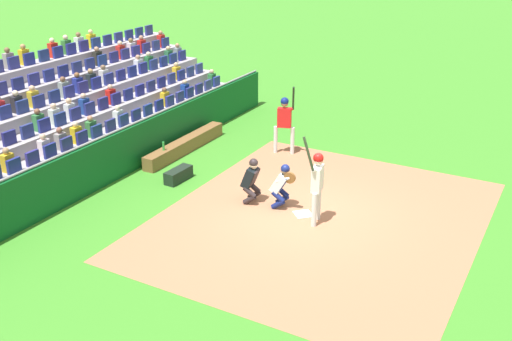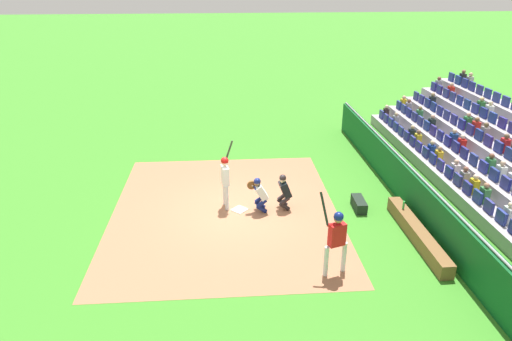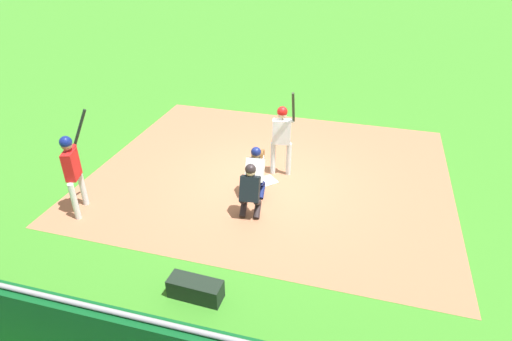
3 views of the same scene
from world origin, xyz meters
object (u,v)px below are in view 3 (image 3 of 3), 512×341
(home_plate_marker, at_px, (267,181))
(on_deck_batter, at_px, (72,166))
(water_bottle_on_bench, at_px, (108,314))
(catcher_crouching, at_px, (256,169))
(batter_at_plate, at_px, (282,133))
(home_plate_umpire, at_px, (250,189))
(dugout_bench, at_px, (47,315))
(equipment_duffel_bag, at_px, (196,289))

(home_plate_marker, relative_size, on_deck_batter, 0.19)
(water_bottle_on_bench, xyz_separation_m, on_deck_batter, (-2.59, 2.92, 0.61))
(catcher_crouching, bearing_deg, batter_at_plate, 71.86)
(home_plate_marker, relative_size, home_plate_umpire, 0.34)
(home_plate_umpire, relative_size, dugout_bench, 0.32)
(dugout_bench, relative_size, water_bottle_on_bench, 14.73)
(home_plate_marker, distance_m, batter_at_plate, 1.28)
(on_deck_batter, bearing_deg, water_bottle_on_bench, -48.45)
(home_plate_marker, height_order, catcher_crouching, catcher_crouching)
(dugout_bench, height_order, water_bottle_on_bench, water_bottle_on_bench)
(catcher_crouching, distance_m, on_deck_batter, 4.04)
(home_plate_umpire, distance_m, water_bottle_on_bench, 3.94)
(home_plate_marker, height_order, batter_at_plate, batter_at_plate)
(home_plate_marker, height_order, water_bottle_on_bench, water_bottle_on_bench)
(batter_at_plate, distance_m, home_plate_umpire, 2.06)
(home_plate_marker, relative_size, batter_at_plate, 0.19)
(batter_at_plate, xyz_separation_m, home_plate_umpire, (-0.27, -1.98, -0.48))
(water_bottle_on_bench, height_order, equipment_duffel_bag, water_bottle_on_bench)
(home_plate_umpire, relative_size, on_deck_batter, 0.55)
(catcher_crouching, xyz_separation_m, home_plate_umpire, (0.11, -0.85, 0.00))
(home_plate_umpire, distance_m, on_deck_batter, 3.87)
(home_plate_marker, xyz_separation_m, catcher_crouching, (-0.11, -0.68, 0.69))
(batter_at_plate, xyz_separation_m, equipment_duffel_bag, (-0.52, -4.57, -1.00))
(equipment_duffel_bag, bearing_deg, batter_at_plate, 86.10)
(home_plate_marker, xyz_separation_m, water_bottle_on_bench, (-1.16, -5.30, 0.56))
(water_bottle_on_bench, distance_m, equipment_duffel_bag, 1.54)
(batter_at_plate, relative_size, home_plate_umpire, 1.81)
(home_plate_umpire, height_order, water_bottle_on_bench, home_plate_umpire)
(water_bottle_on_bench, bearing_deg, home_plate_marker, 77.63)
(batter_at_plate, height_order, on_deck_batter, same)
(catcher_crouching, bearing_deg, equipment_duffel_bag, -92.46)
(home_plate_umpire, height_order, equipment_duffel_bag, home_plate_umpire)
(home_plate_marker, bearing_deg, water_bottle_on_bench, -102.37)
(batter_at_plate, relative_size, water_bottle_on_bench, 8.61)
(batter_at_plate, height_order, home_plate_umpire, batter_at_plate)
(batter_at_plate, bearing_deg, water_bottle_on_bench, -103.89)
(catcher_crouching, relative_size, dugout_bench, 0.31)
(batter_at_plate, relative_size, on_deck_batter, 1.00)
(batter_at_plate, bearing_deg, home_plate_umpire, -97.62)
(catcher_crouching, bearing_deg, on_deck_batter, -155.01)
(home_plate_marker, distance_m, equipment_duffel_bag, 4.13)
(dugout_bench, distance_m, equipment_duffel_bag, 2.39)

